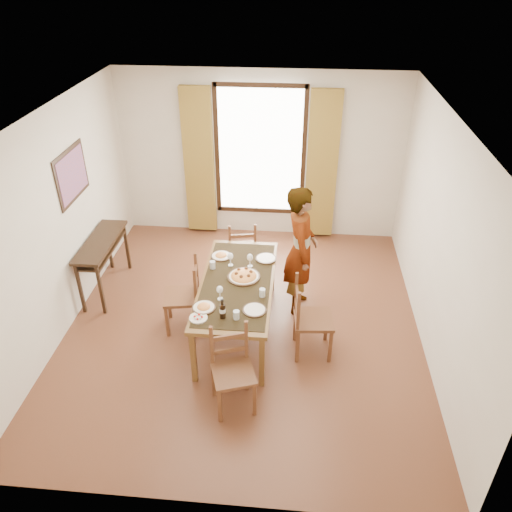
# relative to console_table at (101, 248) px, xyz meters

# --- Properties ---
(ground) EXTENTS (5.00, 5.00, 0.00)m
(ground) POSITION_rel_console_table_xyz_m (2.03, -0.60, -0.68)
(ground) COLOR #472716
(ground) RESTS_ON ground
(room_shell) EXTENTS (4.60, 5.10, 2.74)m
(room_shell) POSITION_rel_console_table_xyz_m (2.03, -0.47, 0.86)
(room_shell) COLOR beige
(room_shell) RESTS_ON ground
(console_table) EXTENTS (0.38, 1.20, 0.80)m
(console_table) POSITION_rel_console_table_xyz_m (0.00, 0.00, 0.00)
(console_table) COLOR black
(console_table) RESTS_ON ground
(dining_table) EXTENTS (0.88, 1.95, 0.76)m
(dining_table) POSITION_rel_console_table_xyz_m (1.97, -0.73, 0.01)
(dining_table) COLOR brown
(dining_table) RESTS_ON ground
(chair_west) EXTENTS (0.50, 0.50, 0.98)m
(chair_west) POSITION_rel_console_table_xyz_m (1.29, -0.71, -0.23)
(chair_west) COLOR brown
(chair_west) RESTS_ON ground
(chair_north) EXTENTS (0.49, 0.49, 0.94)m
(chair_north) POSITION_rel_console_table_xyz_m (1.88, 0.50, -0.25)
(chair_north) COLOR brown
(chair_north) RESTS_ON ground
(chair_south) EXTENTS (0.54, 0.54, 0.96)m
(chair_south) POSITION_rel_console_table_xyz_m (2.06, -1.93, -0.24)
(chair_south) COLOR brown
(chair_south) RESTS_ON ground
(chair_east) EXTENTS (0.49, 0.49, 1.01)m
(chair_east) POSITION_rel_console_table_xyz_m (2.87, -1.04, -0.21)
(chair_east) COLOR brown
(chair_east) RESTS_ON ground
(man) EXTENTS (0.67, 0.46, 1.76)m
(man) POSITION_rel_console_table_xyz_m (2.72, -0.15, 0.20)
(man) COLOR gray
(man) RESTS_ON ground
(plate_sw) EXTENTS (0.27, 0.27, 0.05)m
(plate_sw) POSITION_rel_console_table_xyz_m (1.66, -1.29, 0.10)
(plate_sw) COLOR silver
(plate_sw) RESTS_ON dining_table
(plate_se) EXTENTS (0.27, 0.27, 0.05)m
(plate_se) POSITION_rel_console_table_xyz_m (2.23, -1.28, 0.10)
(plate_se) COLOR silver
(plate_se) RESTS_ON dining_table
(plate_nw) EXTENTS (0.27, 0.27, 0.05)m
(plate_nw) POSITION_rel_console_table_xyz_m (1.69, -0.19, 0.10)
(plate_nw) COLOR silver
(plate_nw) RESTS_ON dining_table
(plate_ne) EXTENTS (0.27, 0.27, 0.05)m
(plate_ne) POSITION_rel_console_table_xyz_m (2.28, -0.20, 0.10)
(plate_ne) COLOR silver
(plate_ne) RESTS_ON dining_table
(pasta_platter) EXTENTS (0.40, 0.40, 0.10)m
(pasta_platter) POSITION_rel_console_table_xyz_m (2.04, -0.65, 0.12)
(pasta_platter) COLOR orange
(pasta_platter) RESTS_ON dining_table
(caprese_plate) EXTENTS (0.20, 0.20, 0.04)m
(caprese_plate) POSITION_rel_console_table_xyz_m (1.63, -1.47, 0.09)
(caprese_plate) COLOR silver
(caprese_plate) RESTS_ON dining_table
(wine_glass_a) EXTENTS (0.08, 0.08, 0.18)m
(wine_glass_a) POSITION_rel_console_table_xyz_m (1.82, -1.10, 0.16)
(wine_glass_a) COLOR white
(wine_glass_a) RESTS_ON dining_table
(wine_glass_b) EXTENTS (0.08, 0.08, 0.18)m
(wine_glass_b) POSITION_rel_console_table_xyz_m (2.09, -0.39, 0.16)
(wine_glass_b) COLOR white
(wine_glass_b) RESTS_ON dining_table
(wine_glass_c) EXTENTS (0.08, 0.08, 0.18)m
(wine_glass_c) POSITION_rel_console_table_xyz_m (1.84, -0.39, 0.16)
(wine_glass_c) COLOR white
(wine_glass_c) RESTS_ON dining_table
(tumbler_a) EXTENTS (0.07, 0.07, 0.10)m
(tumbler_a) POSITION_rel_console_table_xyz_m (2.30, -1.00, 0.12)
(tumbler_a) COLOR silver
(tumbler_a) RESTS_ON dining_table
(tumbler_b) EXTENTS (0.07, 0.07, 0.10)m
(tumbler_b) POSITION_rel_console_table_xyz_m (1.63, -0.47, 0.12)
(tumbler_b) COLOR silver
(tumbler_b) RESTS_ON dining_table
(tumbler_c) EXTENTS (0.07, 0.07, 0.10)m
(tumbler_c) POSITION_rel_console_table_xyz_m (2.05, -1.43, 0.12)
(tumbler_c) COLOR silver
(tumbler_c) RESTS_ON dining_table
(wine_bottle) EXTENTS (0.07, 0.07, 0.25)m
(wine_bottle) POSITION_rel_console_table_xyz_m (1.90, -1.43, 0.20)
(wine_bottle) COLOR black
(wine_bottle) RESTS_ON dining_table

